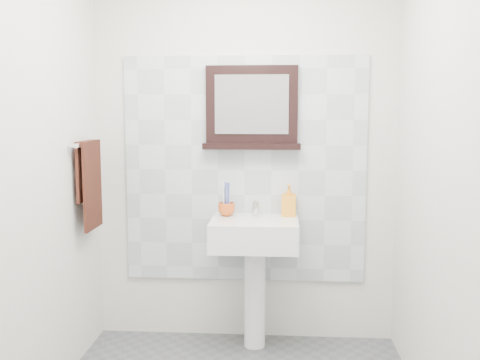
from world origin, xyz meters
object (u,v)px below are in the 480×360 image
at_px(toothbrush_cup, 226,209).
at_px(soap_dispenser, 289,200).
at_px(pedestal_sink, 255,247).
at_px(framed_mirror, 252,110).
at_px(hand_towel, 90,178).

height_order(toothbrush_cup, soap_dispenser, soap_dispenser).
xyz_separation_m(pedestal_sink, toothbrush_cup, (-0.19, 0.10, 0.23)).
relative_size(pedestal_sink, framed_mirror, 1.51).
distance_m(pedestal_sink, soap_dispenser, 0.38).
bearing_deg(pedestal_sink, framed_mirror, 98.96).
bearing_deg(hand_towel, framed_mirror, 17.46).
height_order(framed_mirror, hand_towel, framed_mirror).
relative_size(soap_dispenser, framed_mirror, 0.32).
height_order(toothbrush_cup, framed_mirror, framed_mirror).
relative_size(pedestal_sink, soap_dispenser, 4.64).
bearing_deg(framed_mirror, pedestal_sink, -81.04).
bearing_deg(pedestal_sink, toothbrush_cup, 152.47).
bearing_deg(toothbrush_cup, framed_mirror, 28.75).
xyz_separation_m(toothbrush_cup, framed_mirror, (0.16, 0.09, 0.65)).
bearing_deg(soap_dispenser, hand_towel, -165.33).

